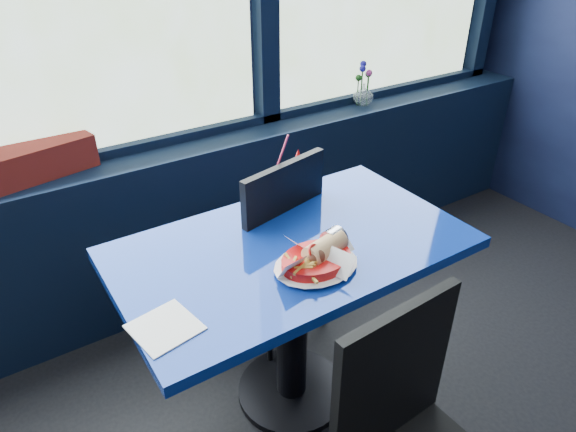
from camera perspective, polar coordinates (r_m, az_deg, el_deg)
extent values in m
cube|color=black|center=(2.52, -16.40, -2.32)|extent=(5.00, 0.26, 0.80)
cube|color=black|center=(2.40, -18.45, 6.79)|extent=(4.80, 0.08, 0.06)
cylinder|color=black|center=(2.25, 0.38, -18.73)|extent=(0.44, 0.44, 0.03)
cylinder|color=black|center=(2.01, 0.42, -12.73)|extent=(0.12, 0.12, 0.68)
cube|color=navy|center=(1.77, 0.46, -3.54)|extent=(1.20, 0.70, 0.04)
cube|color=black|center=(1.42, 11.57, -17.02)|extent=(0.40, 0.05, 0.46)
cube|color=black|center=(2.27, -2.12, -3.35)|extent=(0.51, 0.51, 0.04)
cube|color=black|center=(1.97, -0.42, -0.38)|extent=(0.40, 0.12, 0.47)
cylinder|color=black|center=(2.61, -1.95, -4.48)|extent=(0.02, 0.02, 0.44)
cylinder|color=black|center=(2.42, 4.16, -7.95)|extent=(0.02, 0.02, 0.44)
cylinder|color=black|center=(2.43, -8.17, -8.03)|extent=(0.02, 0.02, 0.44)
cylinder|color=black|center=(2.21, -2.09, -12.23)|extent=(0.02, 0.02, 0.44)
cube|color=maroon|center=(2.27, -28.83, 4.63)|extent=(0.69, 0.30, 0.13)
imported|color=silver|center=(2.92, 8.36, 13.19)|extent=(0.13, 0.13, 0.11)
cylinder|color=#1E5919|center=(2.90, 8.13, 13.82)|extent=(0.01, 0.01, 0.19)
sphere|color=#211CA4|center=(2.87, 8.29, 15.89)|extent=(0.03, 0.03, 0.03)
cylinder|color=#1E5919|center=(2.92, 8.84, 13.62)|extent=(0.01, 0.01, 0.16)
sphere|color=#E343A6|center=(2.89, 9.00, 15.43)|extent=(0.03, 0.03, 0.03)
cylinder|color=#1E5919|center=(2.92, 8.19, 14.14)|extent=(0.01, 0.01, 0.20)
sphere|color=#211CA4|center=(2.89, 8.36, 16.37)|extent=(0.03, 0.03, 0.03)
cylinder|color=#1E5919|center=(2.91, 7.74, 13.39)|extent=(0.01, 0.01, 0.14)
sphere|color=#1E5919|center=(2.88, 7.86, 14.97)|extent=(0.03, 0.03, 0.03)
cylinder|color=#1E5919|center=(2.94, 8.78, 13.64)|extent=(0.01, 0.01, 0.15)
sphere|color=#1E5919|center=(2.91, 8.92, 15.32)|extent=(0.03, 0.03, 0.03)
cylinder|color=red|center=(1.63, 3.14, -5.14)|extent=(0.28, 0.28, 0.05)
cylinder|color=white|center=(1.63, 3.13, -5.43)|extent=(0.27, 0.27, 0.00)
cylinder|color=silver|center=(1.68, 5.12, -2.68)|extent=(0.07, 0.09, 0.08)
sphere|color=brown|center=(1.59, 3.22, -4.50)|extent=(0.05, 0.05, 0.05)
cylinder|color=red|center=(1.58, 2.82, -3.86)|extent=(0.05, 0.05, 0.01)
cylinder|color=red|center=(2.00, 1.10, 4.08)|extent=(0.05, 0.05, 0.15)
cone|color=red|center=(1.96, 1.13, 6.76)|extent=(0.04, 0.04, 0.05)
cylinder|color=navy|center=(1.93, -1.24, 2.80)|extent=(0.09, 0.09, 0.14)
cylinder|color=black|center=(1.90, -1.26, 4.58)|extent=(0.08, 0.08, 0.01)
cylinder|color=#FE355A|center=(1.87, -0.92, 6.32)|extent=(0.06, 0.05, 0.19)
cube|color=white|center=(1.47, -13.52, -11.94)|extent=(0.19, 0.19, 0.00)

